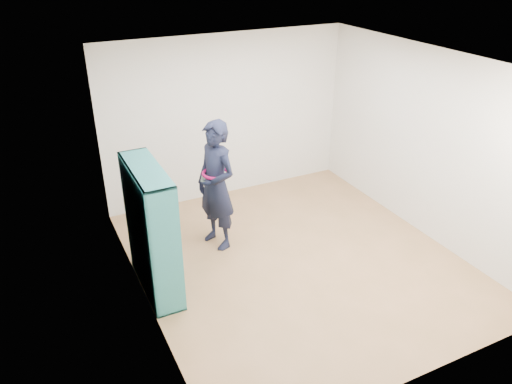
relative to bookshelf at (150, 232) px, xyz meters
name	(u,v)px	position (x,y,z in m)	size (l,w,h in m)	color
floor	(296,260)	(1.84, -0.27, -0.78)	(4.50, 4.50, 0.00)	olive
ceiling	(305,63)	(1.84, -0.27, 1.82)	(4.50, 4.50, 0.00)	white
wall_left	(137,205)	(-0.16, -0.27, 0.52)	(0.02, 4.50, 2.60)	silver
wall_right	(426,144)	(3.84, -0.27, 0.52)	(0.02, 4.50, 2.60)	silver
wall_back	(227,118)	(1.84, 1.98, 0.52)	(4.00, 0.02, 2.60)	silver
wall_front	(435,269)	(1.84, -2.52, 0.52)	(4.00, 0.02, 2.60)	silver
bookshelf	(150,232)	(0.00, 0.00, 0.00)	(0.35, 1.19, 1.59)	teal
person	(216,186)	(1.07, 0.57, 0.12)	(0.60, 0.75, 1.79)	black
smartphone	(203,178)	(0.91, 0.62, 0.24)	(0.07, 0.09, 0.14)	silver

